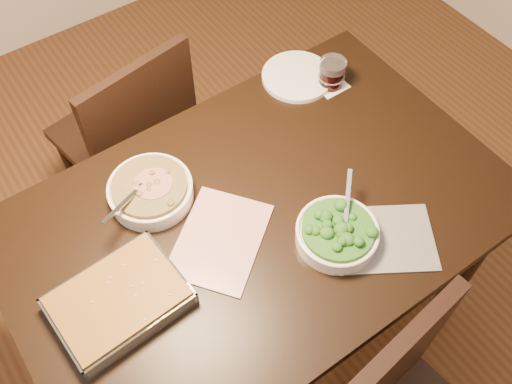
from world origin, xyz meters
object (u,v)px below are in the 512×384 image
(broccoli_bowl, at_px, (337,233))
(chair_far, at_px, (132,134))
(baking_dish, at_px, (119,301))
(wine_tumbler, at_px, (332,73))
(dinner_plate, at_px, (297,77))
(stew_bowl, at_px, (151,190))
(table, at_px, (259,230))

(broccoli_bowl, distance_m, chair_far, 0.93)
(broccoli_bowl, xyz_separation_m, baking_dish, (-0.56, 0.16, -0.00))
(broccoli_bowl, height_order, baking_dish, broccoli_bowl)
(wine_tumbler, bearing_deg, dinner_plate, 129.71)
(stew_bowl, height_order, wine_tumbler, wine_tumbler)
(dinner_plate, distance_m, chair_far, 0.64)
(baking_dish, xyz_separation_m, wine_tumbler, (0.92, 0.30, 0.02))
(dinner_plate, bearing_deg, wine_tumbler, -50.29)
(stew_bowl, relative_size, wine_tumbler, 2.62)
(baking_dish, height_order, wine_tumbler, wine_tumbler)
(table, relative_size, wine_tumbler, 14.56)
(stew_bowl, height_order, broccoli_bowl, stew_bowl)
(broccoli_bowl, relative_size, dinner_plate, 0.95)
(broccoli_bowl, bearing_deg, baking_dish, 164.04)
(table, relative_size, baking_dish, 4.24)
(baking_dish, bearing_deg, table, 0.18)
(baking_dish, relative_size, dinner_plate, 1.41)
(table, height_order, broccoli_bowl, broccoli_bowl)
(table, bearing_deg, baking_dish, -176.54)
(broccoli_bowl, bearing_deg, wine_tumbler, 52.20)
(dinner_plate, bearing_deg, chair_far, 147.81)
(table, xyz_separation_m, baking_dish, (-0.45, -0.03, 0.12))
(stew_bowl, bearing_deg, broccoli_bowl, -50.13)
(dinner_plate, bearing_deg, stew_bowl, -167.19)
(broccoli_bowl, distance_m, baking_dish, 0.59)
(stew_bowl, relative_size, chair_far, 0.28)
(stew_bowl, distance_m, wine_tumbler, 0.70)
(stew_bowl, relative_size, broccoli_bowl, 1.13)
(wine_tumbler, xyz_separation_m, dinner_plate, (-0.07, 0.09, -0.04))
(table, distance_m, stew_bowl, 0.33)
(stew_bowl, distance_m, baking_dish, 0.33)
(stew_bowl, height_order, chair_far, chair_far)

